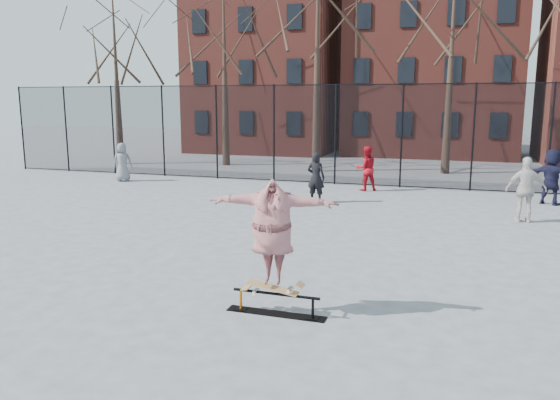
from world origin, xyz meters
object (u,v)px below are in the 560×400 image
(bystander_black, at_px, (316,178))
(bystander_navy, at_px, (552,177))
(bystander_grey, at_px, (122,162))
(skateboard, at_px, (273,289))
(bystander_white, at_px, (526,190))
(skater, at_px, (273,235))
(bystander_red, at_px, (366,168))
(skate_rail, at_px, (276,306))

(bystander_black, bearing_deg, bystander_navy, -157.18)
(bystander_black, xyz_separation_m, bystander_navy, (7.37, 2.09, 0.08))
(bystander_grey, distance_m, bystander_black, 9.17)
(skateboard, relative_size, bystander_white, 0.49)
(skater, relative_size, bystander_black, 1.23)
(skateboard, relative_size, bystander_red, 0.54)
(skate_rail, xyz_separation_m, bystander_grey, (-10.75, 11.68, 0.67))
(skater, relative_size, bystander_grey, 1.27)
(bystander_red, relative_size, bystander_white, 0.91)
(bystander_black, height_order, bystander_navy, bystander_navy)
(bystander_grey, distance_m, bystander_white, 15.53)
(bystander_grey, height_order, bystander_black, bystander_black)
(bystander_grey, xyz_separation_m, bystander_black, (8.92, -2.14, 0.03))
(bystander_grey, bearing_deg, bystander_black, 142.28)
(skateboard, height_order, bystander_red, bystander_red)
(skater, height_order, bystander_white, skater)
(bystander_grey, distance_m, bystander_navy, 16.29)
(bystander_grey, height_order, bystander_navy, bystander_navy)
(skater, xyz_separation_m, bystander_grey, (-10.70, 11.68, -0.50))
(skateboard, bearing_deg, bystander_navy, 64.35)
(bystander_grey, relative_size, bystander_black, 0.97)
(bystander_red, bearing_deg, skateboard, 66.71)
(skater, xyz_separation_m, bystander_black, (-1.78, 9.54, -0.47))
(skate_rail, height_order, bystander_red, bystander_red)
(bystander_red, bearing_deg, bystander_black, 42.21)
(bystander_white, distance_m, bystander_navy, 3.29)
(bystander_grey, relative_size, bystander_white, 0.88)
(bystander_red, distance_m, bystander_navy, 6.25)
(skateboard, bearing_deg, bystander_black, 100.57)
(bystander_red, relative_size, bystander_navy, 0.92)
(skateboard, height_order, bystander_grey, bystander_grey)
(bystander_grey, bearing_deg, bystander_navy, 155.59)
(bystander_red, bearing_deg, skate_rail, 66.96)
(skate_rail, xyz_separation_m, skateboard, (-0.05, 0.00, 0.27))
(skate_rail, xyz_separation_m, bystander_black, (-1.84, 9.54, 0.69))
(bystander_white, height_order, bystander_navy, bystander_white)
(bystander_grey, bearing_deg, skater, 108.25)
(bystander_red, distance_m, bystander_white, 6.47)
(skateboard, distance_m, bystander_red, 12.51)
(bystander_grey, bearing_deg, skateboard, 108.25)
(bystander_navy, bearing_deg, bystander_white, 102.15)
(skater, height_order, bystander_navy, skater)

